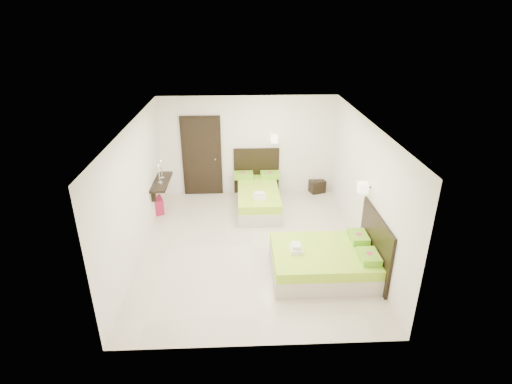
{
  "coord_description": "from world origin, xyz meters",
  "views": [
    {
      "loc": [
        -0.23,
        -7.15,
        4.48
      ],
      "look_at": [
        0.1,
        0.3,
        1.1
      ],
      "focal_mm": 28.0,
      "sensor_mm": 36.0,
      "label": 1
    }
  ],
  "objects_px": {
    "nightstand": "(317,186)",
    "ottoman": "(154,206)",
    "bed_double": "(328,260)",
    "bed_single": "(258,195)"
  },
  "relations": [
    {
      "from": "bed_single",
      "to": "ottoman",
      "type": "relative_size",
      "value": 5.1
    },
    {
      "from": "bed_single",
      "to": "bed_double",
      "type": "xyz_separation_m",
      "value": [
        1.15,
        -2.86,
        -0.02
      ]
    },
    {
      "from": "ottoman",
      "to": "bed_double",
      "type": "bearing_deg",
      "value": -35.35
    },
    {
      "from": "bed_double",
      "to": "ottoman",
      "type": "bearing_deg",
      "value": 144.65
    },
    {
      "from": "bed_single",
      "to": "ottoman",
      "type": "distance_m",
      "value": 2.54
    },
    {
      "from": "nightstand",
      "to": "bed_double",
      "type": "bearing_deg",
      "value": -115.33
    },
    {
      "from": "bed_single",
      "to": "bed_double",
      "type": "distance_m",
      "value": 3.09
    },
    {
      "from": "bed_single",
      "to": "nightstand",
      "type": "xyz_separation_m",
      "value": [
        1.63,
        0.83,
        -0.13
      ]
    },
    {
      "from": "nightstand",
      "to": "ottoman",
      "type": "bearing_deg",
      "value": 176.65
    },
    {
      "from": "bed_single",
      "to": "nightstand",
      "type": "distance_m",
      "value": 1.84
    }
  ]
}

